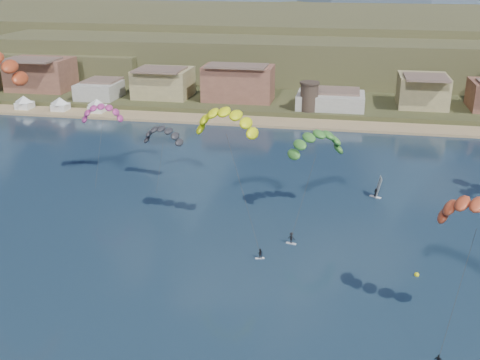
% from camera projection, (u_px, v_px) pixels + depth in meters
% --- Properties ---
extents(ground, '(2400.00, 2400.00, 0.00)m').
position_uv_depth(ground, '(187.00, 360.00, 64.48)').
color(ground, black).
rests_on(ground, ground).
extents(beach, '(2200.00, 12.00, 0.90)m').
position_uv_depth(beach, '(289.00, 123.00, 161.89)').
color(beach, tan).
rests_on(beach, ground).
extents(land, '(2200.00, 900.00, 4.00)m').
position_uv_depth(land, '(337.00, 11.00, 579.59)').
color(land, '#4D492A').
rests_on(land, ground).
extents(foothills, '(940.00, 210.00, 18.00)m').
position_uv_depth(foothills, '(365.00, 40.00, 271.20)').
color(foothills, brown).
rests_on(foothills, ground).
extents(town, '(400.00, 24.00, 12.00)m').
position_uv_depth(town, '(170.00, 80.00, 180.90)').
color(town, beige).
rests_on(town, ground).
extents(watchtower, '(5.82, 5.82, 8.60)m').
position_uv_depth(watchtower, '(309.00, 96.00, 166.23)').
color(watchtower, '#47382D').
rests_on(watchtower, ground).
extents(beach_tents, '(43.40, 6.40, 5.00)m').
position_uv_depth(beach_tents, '(41.00, 100.00, 174.05)').
color(beach_tents, white).
rests_on(beach_tents, ground).
extents(kitesurfer_yellow, '(13.36, 12.18, 23.06)m').
position_uv_depth(kitesurfer_yellow, '(226.00, 118.00, 89.43)').
color(kitesurfer_yellow, silver).
rests_on(kitesurfer_yellow, ground).
extents(kitesurfer_orange, '(10.65, 13.50, 18.98)m').
position_uv_depth(kitesurfer_orange, '(480.00, 209.00, 65.30)').
color(kitesurfer_orange, silver).
rests_on(kitesurfer_orange, ground).
extents(kitesurfer_green, '(11.26, 17.67, 18.57)m').
position_uv_depth(kitesurfer_green, '(317.00, 140.00, 97.58)').
color(kitesurfer_green, silver).
rests_on(kitesurfer_green, ground).
extents(distant_kite_pink, '(9.42, 6.90, 17.45)m').
position_uv_depth(distant_kite_pink, '(102.00, 110.00, 116.08)').
color(distant_kite_pink, '#262626').
rests_on(distant_kite_pink, ground).
extents(distant_kite_dark, '(9.18, 6.20, 13.92)m').
position_uv_depth(distant_kite_dark, '(162.00, 132.00, 115.18)').
color(distant_kite_dark, '#262626').
rests_on(distant_kite_dark, ground).
extents(windsurfer, '(2.56, 2.60, 4.10)m').
position_uv_depth(windsurfer, '(377.00, 191.00, 109.59)').
color(windsurfer, silver).
rests_on(windsurfer, ground).
extents(buoy, '(0.73, 0.73, 0.73)m').
position_uv_depth(buoy, '(417.00, 275.00, 82.01)').
color(buoy, yellow).
rests_on(buoy, ground).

